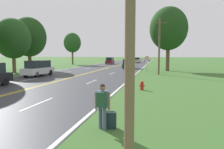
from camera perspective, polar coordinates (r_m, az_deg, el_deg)
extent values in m
cube|color=white|center=(11.68, -20.33, -7.81)|extent=(0.12, 3.00, 0.00)
cube|color=white|center=(19.69, -5.81, -2.06)|extent=(0.12, 3.00, 0.00)
cube|color=white|center=(28.30, 0.08, 0.35)|extent=(0.12, 3.00, 0.00)
cube|color=white|center=(37.10, 3.20, 1.63)|extent=(0.12, 3.00, 0.00)
cube|color=white|center=(45.97, 5.12, 2.41)|extent=(0.12, 3.00, 0.00)
cube|color=white|center=(54.89, 6.42, 2.94)|extent=(0.12, 3.00, 0.00)
cube|color=white|center=(63.83, 7.35, 3.32)|extent=(0.12, 3.00, 0.00)
cube|color=white|center=(72.78, 8.06, 3.60)|extent=(0.12, 3.00, 0.00)
cube|color=white|center=(81.75, 8.61, 3.82)|extent=(0.12, 3.00, 0.00)
cube|color=white|center=(90.72, 9.06, 4.00)|extent=(0.12, 3.00, 0.00)
cube|color=white|center=(99.70, 9.42, 4.15)|extent=(0.12, 3.00, 0.00)
cube|color=white|center=(108.68, 9.72, 4.27)|extent=(0.12, 3.00, 0.00)
cube|color=white|center=(22.93, -22.66, -1.37)|extent=(0.12, 3.00, 0.00)
cube|color=white|center=(30.64, -12.82, 0.62)|extent=(0.12, 3.00, 0.00)
cube|color=white|center=(38.91, -7.05, 1.78)|extent=(0.12, 3.00, 0.00)
cube|color=white|center=(47.45, -3.32, 2.53)|extent=(0.12, 3.00, 0.00)
cube|color=white|center=(56.13, -0.73, 3.03)|extent=(0.12, 3.00, 0.00)
cube|color=white|center=(64.90, 1.17, 3.40)|extent=(0.12, 3.00, 0.00)
cube|color=white|center=(73.73, 2.61, 3.68)|extent=(0.12, 3.00, 0.00)
cube|color=white|center=(82.59, 3.74, 3.90)|extent=(0.12, 3.00, 0.00)
cube|color=white|center=(91.48, 4.66, 4.07)|extent=(0.12, 3.00, 0.00)
cube|color=white|center=(100.39, 5.41, 4.21)|extent=(0.12, 3.00, 0.00)
cube|color=white|center=(109.31, 6.04, 4.33)|extent=(0.12, 3.00, 0.00)
cylinder|color=#475175|center=(7.43, -3.30, -12.16)|extent=(0.13, 0.13, 0.80)
cylinder|color=#475175|center=(7.25, -2.12, -12.62)|extent=(0.13, 0.13, 0.80)
cube|color=#4C6B93|center=(7.15, -2.74, -7.07)|extent=(0.45, 0.22, 0.60)
sphere|color=#936647|center=(7.07, -2.76, -3.78)|extent=(0.22, 0.22, 0.22)
sphere|color=#2D2319|center=(7.07, -2.76, -3.47)|extent=(0.20, 0.20, 0.20)
cylinder|color=#936647|center=(7.21, -4.61, -7.46)|extent=(0.09, 0.09, 0.63)
cylinder|color=#936647|center=(7.13, -0.85, -7.61)|extent=(0.09, 0.09, 0.63)
cube|color=#1E472D|center=(6.98, -3.01, -7.15)|extent=(0.36, 0.20, 0.50)
cube|color=#19282D|center=(7.44, -0.45, -12.93)|extent=(0.44, 0.23, 0.60)
cylinder|color=black|center=(7.34, -0.46, -10.42)|extent=(0.30, 0.05, 0.02)
cylinder|color=red|center=(15.28, 8.55, -3.44)|extent=(0.25, 0.25, 0.52)
sphere|color=red|center=(15.23, 8.57, -2.29)|extent=(0.24, 0.24, 0.24)
cylinder|color=red|center=(15.26, 9.18, -3.24)|extent=(0.08, 0.09, 0.09)
cylinder|color=red|center=(15.28, 7.93, -3.21)|extent=(0.08, 0.09, 0.09)
cylinder|color=gray|center=(31.73, 9.94, 2.99)|extent=(0.07, 0.07, 2.39)
cylinder|color=silver|center=(31.68, 9.97, 4.70)|extent=(0.60, 0.02, 0.60)
torus|color=red|center=(31.66, 9.97, 4.70)|extent=(0.55, 0.07, 0.55)
cube|color=silver|center=(31.69, 9.95, 3.71)|extent=(0.44, 0.02, 0.44)
cylinder|color=brown|center=(27.11, 13.33, 7.72)|extent=(0.24, 0.24, 7.37)
cube|color=brown|center=(27.40, 13.49, 14.18)|extent=(1.80, 0.12, 0.10)
cylinder|color=brown|center=(37.39, -22.43, 3.65)|extent=(0.58, 0.58, 3.17)
ellipsoid|color=#1E4219|center=(37.49, -22.67, 9.85)|extent=(5.82, 5.82, 6.69)
cylinder|color=brown|center=(54.21, -11.19, 4.85)|extent=(0.45, 0.45, 3.86)
ellipsoid|color=#234C1E|center=(54.29, -11.27, 8.91)|extent=(4.51, 4.51, 5.18)
cylinder|color=brown|center=(33.73, 15.61, 4.60)|extent=(0.60, 0.60, 4.25)
ellipsoid|color=#1E4219|center=(33.98, 15.83, 12.50)|extent=(5.98, 5.98, 6.88)
cylinder|color=brown|center=(32.91, -26.20, 2.96)|extent=(0.51, 0.51, 2.83)
ellipsoid|color=#234C1E|center=(32.97, -26.47, 9.18)|extent=(5.09, 5.09, 5.86)
cylinder|color=black|center=(19.44, -28.21, -1.77)|extent=(0.20, 0.73, 0.73)
cylinder|color=black|center=(27.84, -19.85, 0.63)|extent=(0.23, 0.72, 0.71)
cylinder|color=black|center=(27.00, -17.21, 0.56)|extent=(0.23, 0.72, 0.71)
cylinder|color=black|center=(25.62, -23.46, 0.07)|extent=(0.23, 0.72, 0.71)
cylinder|color=black|center=(24.69, -20.71, -0.02)|extent=(0.23, 0.72, 0.71)
cube|color=silver|center=(26.24, -20.28, 1.05)|extent=(1.91, 4.59, 0.74)
cube|color=#1E232D|center=(26.19, -20.34, 2.82)|extent=(1.65, 3.22, 0.88)
cylinder|color=black|center=(36.94, 5.71, 2.05)|extent=(0.23, 0.63, 0.63)
cylinder|color=black|center=(37.12, 3.14, 2.09)|extent=(0.23, 0.63, 0.63)
cylinder|color=black|center=(39.65, 6.05, 2.30)|extent=(0.23, 0.63, 0.63)
cylinder|color=black|center=(39.82, 3.65, 2.34)|extent=(0.23, 0.63, 0.63)
cube|color=#1E472D|center=(38.35, 4.65, 2.67)|extent=(2.06, 4.48, 0.69)
cube|color=#1E232D|center=(38.32, 4.66, 3.80)|extent=(1.77, 3.15, 0.83)
cylinder|color=black|center=(57.42, -1.10, 3.41)|extent=(0.22, 0.67, 0.67)
cylinder|color=black|center=(57.10, 0.48, 3.40)|extent=(0.22, 0.67, 0.67)
cylinder|color=black|center=(54.73, -1.70, 3.30)|extent=(0.22, 0.67, 0.67)
cylinder|color=black|center=(54.40, -0.04, 3.28)|extent=(0.22, 0.67, 0.67)
cube|color=maroon|center=(55.89, -0.59, 3.70)|extent=(1.97, 4.51, 0.75)
cube|color=#1E232D|center=(55.87, -0.59, 4.51)|extent=(1.71, 3.17, 0.83)
cylinder|color=black|center=(63.72, 7.74, 3.58)|extent=(0.20, 0.64, 0.64)
cylinder|color=black|center=(63.91, 6.25, 3.61)|extent=(0.20, 0.64, 0.64)
cylinder|color=black|center=(66.54, 7.98, 3.67)|extent=(0.20, 0.64, 0.64)
cylinder|color=black|center=(66.71, 6.56, 3.69)|extent=(0.20, 0.64, 0.64)
cube|color=#C1B28E|center=(65.20, 7.14, 3.95)|extent=(1.89, 4.57, 0.77)
cube|color=#1E232D|center=(65.19, 7.14, 4.57)|extent=(1.66, 3.20, 0.64)
cylinder|color=black|center=(80.37, 10.37, 4.00)|extent=(0.22, 0.71, 0.70)
cylinder|color=black|center=(80.49, 9.29, 4.03)|extent=(0.22, 0.71, 0.70)
cylinder|color=black|center=(83.24, 10.51, 4.06)|extent=(0.22, 0.71, 0.70)
cylinder|color=black|center=(83.36, 9.47, 4.08)|extent=(0.22, 0.71, 0.70)
cube|color=white|center=(81.85, 9.91, 4.22)|extent=(1.82, 4.69, 0.57)
cube|color=#1E232D|center=(82.03, 9.93, 4.57)|extent=(1.56, 2.59, 0.43)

